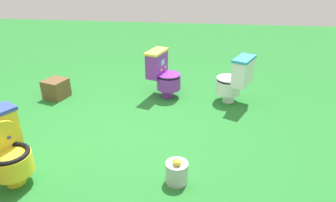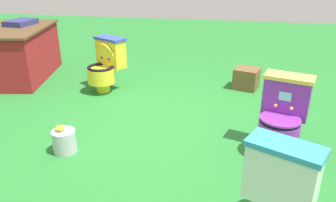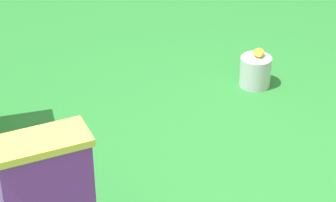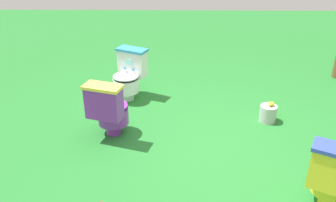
{
  "view_description": "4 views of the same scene",
  "coord_description": "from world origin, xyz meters",
  "views": [
    {
      "loc": [
        -0.86,
        3.17,
        1.99
      ],
      "look_at": [
        -0.44,
        -0.23,
        0.35
      ],
      "focal_mm": 32.14,
      "sensor_mm": 36.0,
      "label": 1
    },
    {
      "loc": [
        -3.17,
        -0.62,
        1.7
      ],
      "look_at": [
        -0.53,
        -0.12,
        0.55
      ],
      "focal_mm": 35.63,
      "sensor_mm": 36.0,
      "label": 2
    },
    {
      "loc": [
        1.96,
        -2.31,
        2.35
      ],
      "look_at": [
        -0.34,
        -0.26,
        0.47
      ],
      "focal_mm": 69.96,
      "sensor_mm": 36.0,
      "label": 3
    },
    {
      "loc": [
        3.5,
        -0.39,
        2.39
      ],
      "look_at": [
        -0.27,
        -0.44,
        0.48
      ],
      "focal_mm": 38.83,
      "sensor_mm": 36.0,
      "label": 4
    }
  ],
  "objects": [
    {
      "name": "toilet_white",
      "position": [
        -1.33,
        -1.02,
        0.37
      ],
      "size": [
        0.62,
        0.58,
        0.73
      ],
      "rotation": [
        0.0,
        0.0,
        4.26
      ],
      "color": "white",
      "rests_on": "ground"
    },
    {
      "name": "ground",
      "position": [
        0.0,
        0.0,
        0.0
      ],
      "size": [
        14.0,
        14.0,
        0.0
      ],
      "primitive_type": "plane",
      "color": "#26752D"
    },
    {
      "name": "lemon_bucket",
      "position": [
        -0.66,
        0.85,
        0.12
      ],
      "size": [
        0.22,
        0.22,
        0.28
      ],
      "color": "#B7B7BF",
      "rests_on": "ground"
    },
    {
      "name": "small_crate",
      "position": [
        1.39,
        -0.88,
        0.15
      ],
      "size": [
        0.39,
        0.39,
        0.29
      ],
      "primitive_type": "cube",
      "rotation": [
        0.0,
        0.0,
        4.42
      ],
      "color": "brown",
      "rests_on": "ground"
    },
    {
      "name": "vendor_table",
      "position": [
        1.22,
        2.5,
        0.39
      ],
      "size": [
        1.6,
        1.13,
        0.85
      ],
      "rotation": [
        0.0,
        0.0,
        0.2
      ],
      "color": "maroon",
      "rests_on": "ground"
    },
    {
      "name": "toilet_purple",
      "position": [
        -0.26,
        -1.14,
        0.37
      ],
      "size": [
        0.59,
        0.53,
        0.73
      ],
      "rotation": [
        0.0,
        0.0,
        1.27
      ],
      "color": "purple",
      "rests_on": "ground"
    },
    {
      "name": "toilet_yellow",
      "position": [
        0.95,
        1.03,
        0.37
      ],
      "size": [
        0.62,
        0.59,
        0.73
      ],
      "rotation": [
        0.0,
        0.0,
        1.07
      ],
      "color": "yellow",
      "rests_on": "ground"
    }
  ]
}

